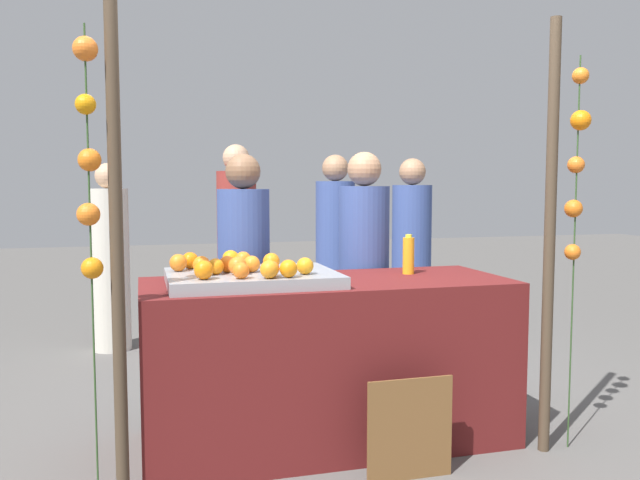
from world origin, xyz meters
name	(u,v)px	position (x,y,z in m)	size (l,w,h in m)	color
ground_plane	(327,440)	(0.00, 0.00, 0.00)	(24.00, 24.00, 0.00)	#565451
stall_counter	(328,361)	(0.00, 0.00, 0.43)	(1.92, 0.77, 0.87)	#5B1919
orange_tray	(252,278)	(-0.40, -0.02, 0.90)	(0.84, 0.62, 0.06)	gray
orange_0	(190,261)	(-0.70, 0.19, 0.97)	(0.09, 0.09, 0.09)	orange
orange_1	(241,271)	(-0.49, -0.24, 0.97)	(0.08, 0.08, 0.08)	orange
orange_2	(271,261)	(-0.29, 0.04, 0.97)	(0.09, 0.09, 0.09)	orange
orange_3	(243,259)	(-0.42, 0.18, 0.97)	(0.09, 0.09, 0.09)	orange
orange_4	(252,264)	(-0.41, -0.03, 0.97)	(0.08, 0.08, 0.08)	orange
orange_5	(178,263)	(-0.76, 0.11, 0.97)	(0.09, 0.09, 0.09)	orange
orange_6	(269,269)	(-0.36, -0.27, 0.97)	(0.09, 0.09, 0.09)	orange
orange_7	(238,266)	(-0.49, -0.10, 0.97)	(0.09, 0.09, 0.09)	orange
orange_8	(231,258)	(-0.48, 0.23, 0.97)	(0.09, 0.09, 0.09)	orange
orange_9	(272,269)	(-0.34, -0.19, 0.97)	(0.07, 0.07, 0.07)	orange
orange_10	(227,264)	(-0.53, 0.00, 0.97)	(0.08, 0.08, 0.08)	orange
orange_11	(305,266)	(-0.17, -0.17, 0.97)	(0.08, 0.08, 0.08)	orange
orange_12	(204,270)	(-0.66, -0.22, 0.97)	(0.09, 0.09, 0.09)	orange
orange_13	(201,265)	(-0.65, 0.00, 0.97)	(0.09, 0.09, 0.09)	orange
orange_14	(288,269)	(-0.27, -0.26, 0.97)	(0.09, 0.09, 0.09)	orange
orange_15	(216,267)	(-0.59, -0.07, 0.97)	(0.08, 0.08, 0.08)	orange
juice_bottle	(408,255)	(0.51, 0.11, 0.97)	(0.07, 0.07, 0.22)	orange
chalkboard_sign	(409,430)	(0.24, -0.54, 0.23)	(0.42, 0.03, 0.49)	brown
vendor_left	(244,292)	(-0.35, 0.60, 0.72)	(0.31, 0.31, 1.55)	#384C8C
vendor_right	(364,286)	(0.40, 0.57, 0.73)	(0.32, 0.32, 1.57)	#384C8C
crowd_person_0	(411,263)	(1.17, 1.58, 0.74)	(0.32, 0.32, 1.58)	#384C8C
crowd_person_1	(237,250)	(-0.13, 2.41, 0.80)	(0.34, 0.34, 1.72)	maroon
crowd_person_2	(335,259)	(0.62, 1.89, 0.75)	(0.32, 0.32, 1.62)	#384C8C
crowd_person_3	(110,264)	(-1.19, 2.34, 0.72)	(0.31, 0.31, 1.55)	beige
canopy_post_left	(117,251)	(-1.04, -0.42, 1.09)	(0.06, 0.06, 2.19)	#473828
canopy_post_right	(550,240)	(1.04, -0.42, 1.09)	(0.06, 0.06, 2.19)	#473828
garland_strand_left	(88,159)	(-1.14, -0.44, 1.47)	(0.10, 0.10, 2.01)	#2D4C23
garland_strand_right	(577,164)	(1.19, -0.42, 1.47)	(0.11, 0.11, 2.01)	#2D4C23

